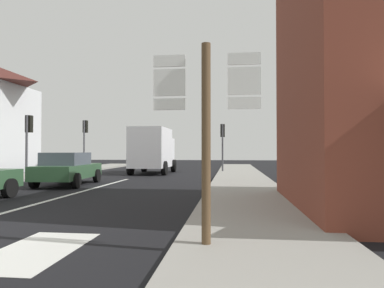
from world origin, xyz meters
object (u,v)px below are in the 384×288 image
(sedan_far, at_px, (68,168))
(traffic_light_far_left, at_px, (85,134))
(traffic_light_far_right, at_px, (223,137))
(delivery_truck, at_px, (153,149))
(traffic_light_near_left, at_px, (28,132))
(route_sign_post, at_px, (206,127))

(sedan_far, distance_m, traffic_light_far_left, 10.01)
(traffic_light_far_left, relative_size, traffic_light_far_right, 1.11)
(traffic_light_far_left, xyz_separation_m, traffic_light_far_right, (10.05, 0.04, -0.27))
(sedan_far, distance_m, delivery_truck, 8.32)
(traffic_light_near_left, bearing_deg, traffic_light_far_left, 90.00)
(sedan_far, xyz_separation_m, route_sign_post, (6.94, -9.40, 1.15))
(delivery_truck, distance_m, traffic_light_near_left, 7.94)
(sedan_far, relative_size, delivery_truck, 0.86)
(delivery_truck, bearing_deg, route_sign_post, -74.28)
(delivery_truck, xyz_separation_m, traffic_light_far_right, (4.69, 1.25, 0.88))
(traffic_light_near_left, distance_m, traffic_light_far_left, 6.99)
(traffic_light_near_left, relative_size, traffic_light_far_right, 1.00)
(delivery_truck, bearing_deg, traffic_light_far_right, 14.87)
(sedan_far, height_order, route_sign_post, route_sign_post)
(sedan_far, distance_m, traffic_light_near_left, 4.38)
(sedan_far, bearing_deg, traffic_light_near_left, 146.11)
(sedan_far, relative_size, route_sign_post, 1.35)
(delivery_truck, distance_m, route_sign_post, 18.09)
(sedan_far, xyz_separation_m, traffic_light_far_right, (6.73, 9.26, 1.77))
(route_sign_post, relative_size, traffic_light_near_left, 0.94)
(traffic_light_near_left, height_order, traffic_light_far_right, traffic_light_near_left)
(sedan_far, xyz_separation_m, delivery_truck, (2.04, 8.02, 0.89))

